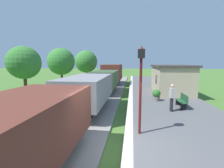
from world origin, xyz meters
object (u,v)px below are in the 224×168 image
at_px(station_hut, 171,79).
at_px(potted_planter, 156,95).
at_px(tree_field_left, 61,62).
at_px(tree_trackside_far, 24,63).
at_px(person_waiting, 172,97).
at_px(lamp_post_near, 141,74).
at_px(tree_field_distant, 86,62).
at_px(bench_near_hut, 182,101).
at_px(freight_train, 100,83).

bearing_deg(station_hut, potted_planter, -116.98).
relative_size(potted_planter, tree_field_left, 0.18).
height_order(station_hut, tree_field_left, tree_field_left).
distance_m(station_hut, tree_trackside_far, 13.92).
xyz_separation_m(person_waiting, lamp_post_near, (-2.11, -3.43, 1.62)).
bearing_deg(tree_field_distant, bench_near_hut, -53.10).
height_order(freight_train, station_hut, station_hut).
bearing_deg(tree_field_distant, potted_planter, -53.55).
relative_size(station_hut, bench_near_hut, 3.87).
bearing_deg(tree_field_left, lamp_post_near, -53.62).
bearing_deg(station_hut, bench_near_hut, -95.25).
distance_m(station_hut, tree_field_distant, 14.69).
bearing_deg(person_waiting, freight_train, -40.68).
relative_size(freight_train, tree_field_left, 5.12).
height_order(bench_near_hut, lamp_post_near, lamp_post_near).
bearing_deg(freight_train, tree_field_left, 138.78).
relative_size(lamp_post_near, tree_field_left, 0.73).
distance_m(potted_planter, lamp_post_near, 6.66).
bearing_deg(person_waiting, station_hut, -107.24).
xyz_separation_m(freight_train, bench_near_hut, (6.29, -2.90, -0.76)).
bearing_deg(tree_field_left, tree_trackside_far, -94.84).
distance_m(potted_planter, tree_field_left, 12.88).
distance_m(station_hut, person_waiting, 6.73).
height_order(freight_train, tree_field_left, tree_field_left).
height_order(person_waiting, potted_planter, person_waiting).
distance_m(bench_near_hut, tree_field_left, 14.99).
bearing_deg(tree_field_distant, freight_train, -68.23).
xyz_separation_m(bench_near_hut, tree_field_left, (-12.29, 8.16, 2.66)).
xyz_separation_m(potted_planter, lamp_post_near, (-1.58, -6.13, 2.08)).
relative_size(bench_near_hut, tree_field_distant, 0.29).
xyz_separation_m(station_hut, bench_near_hut, (-0.51, -5.59, -0.93)).
height_order(station_hut, potted_planter, station_hut).
relative_size(bench_near_hut, tree_trackside_far, 0.32).
bearing_deg(lamp_post_near, person_waiting, 58.37).
bearing_deg(station_hut, person_waiting, -102.34).
relative_size(potted_planter, tree_trackside_far, 0.19).
height_order(tree_trackside_far, tree_field_left, tree_field_left).
height_order(station_hut, tree_trackside_far, tree_trackside_far).
relative_size(station_hut, tree_field_distant, 1.10).
relative_size(freight_train, person_waiting, 15.20).
xyz_separation_m(station_hut, lamp_post_near, (-3.55, -9.99, 1.15)).
bearing_deg(tree_trackside_far, tree_field_distant, 81.66).
xyz_separation_m(freight_train, lamp_post_near, (3.25, -7.30, 1.32)).
xyz_separation_m(bench_near_hut, tree_field_distant, (-10.96, 14.59, 2.70)).
relative_size(bench_near_hut, person_waiting, 0.88).
height_order(potted_planter, tree_field_left, tree_field_left).
bearing_deg(tree_field_left, station_hut, -11.33).
xyz_separation_m(station_hut, tree_field_distant, (-11.47, 9.00, 1.77)).
bearing_deg(freight_train, potted_planter, -13.60).
bearing_deg(tree_field_left, freight_train, -41.22).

